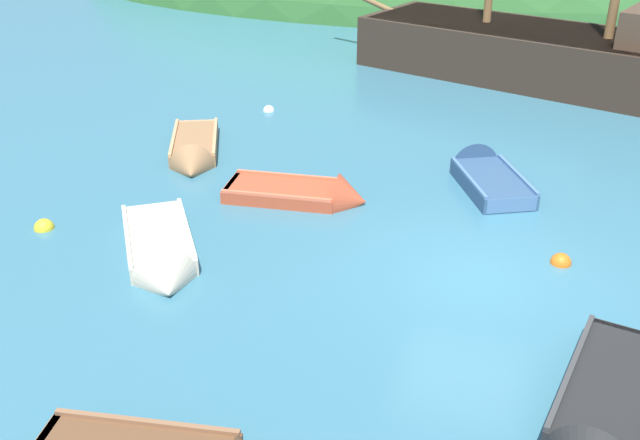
# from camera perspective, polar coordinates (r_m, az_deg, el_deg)

# --- Properties ---
(ground_plane) EXTENTS (120.00, 120.00, 0.00)m
(ground_plane) POSITION_cam_1_polar(r_m,az_deg,el_deg) (13.76, 12.22, -4.47)
(ground_plane) COLOR teal
(sailing_ship) EXTENTS (15.41, 8.18, 13.33)m
(sailing_ship) POSITION_cam_1_polar(r_m,az_deg,el_deg) (26.45, 17.78, 11.81)
(sailing_ship) COLOR #38281E
(sailing_ship) RESTS_ON ground
(rowboat_near_dock) EXTENTS (3.32, 1.51, 1.18)m
(rowboat_near_dock) POSITION_cam_1_polar(r_m,az_deg,el_deg) (16.38, -0.89, 1.87)
(rowboat_near_dock) COLOR #C64C2D
(rowboat_near_dock) RESTS_ON ground
(rowboat_outer_right) EXTENTS (2.42, 3.23, 1.21)m
(rowboat_outer_right) POSITION_cam_1_polar(r_m,az_deg,el_deg) (17.74, 12.88, 3.34)
(rowboat_outer_right) COLOR #335175
(rowboat_outer_right) RESTS_ON ground
(rowboat_portside) EXTENTS (2.41, 3.65, 1.11)m
(rowboat_portside) POSITION_cam_1_polar(r_m,az_deg,el_deg) (19.08, -9.97, 5.26)
(rowboat_portside) COLOR #9E7047
(rowboat_portside) RESTS_ON ground
(rowboat_outer_left) EXTENTS (2.00, 3.91, 1.19)m
(rowboat_outer_left) POSITION_cam_1_polar(r_m,az_deg,el_deg) (10.90, 21.47, -14.66)
(rowboat_outer_left) COLOR black
(rowboat_outer_left) RESTS_ON ground
(rowboat_center) EXTENTS (2.89, 3.49, 1.19)m
(rowboat_center) POSITION_cam_1_polar(r_m,az_deg,el_deg) (14.25, -12.48, -2.82)
(rowboat_center) COLOR beige
(rowboat_center) RESTS_ON ground
(buoy_yellow) EXTENTS (0.42, 0.42, 0.42)m
(buoy_yellow) POSITION_cam_1_polar(r_m,az_deg,el_deg) (16.25, -21.02, -0.63)
(buoy_yellow) COLOR yellow
(buoy_yellow) RESTS_ON ground
(buoy_white) EXTENTS (0.36, 0.36, 0.36)m
(buoy_white) POSITION_cam_1_polar(r_m,az_deg,el_deg) (22.42, -4.08, 8.62)
(buoy_white) COLOR white
(buoy_white) RESTS_ON ground
(buoy_orange) EXTENTS (0.41, 0.41, 0.41)m
(buoy_orange) POSITION_cam_1_polar(r_m,az_deg,el_deg) (14.66, 18.54, -3.26)
(buoy_orange) COLOR orange
(buoy_orange) RESTS_ON ground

